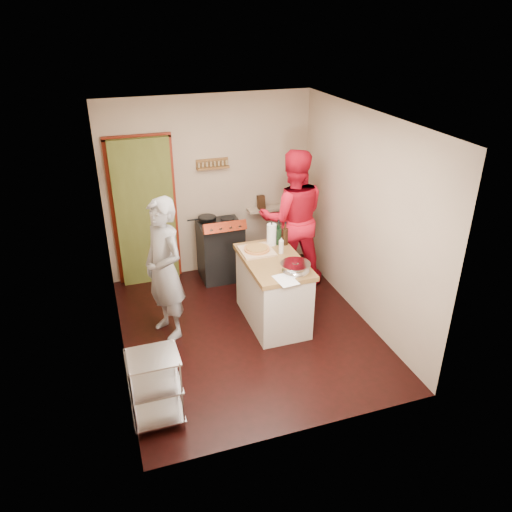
# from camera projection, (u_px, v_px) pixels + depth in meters

# --- Properties ---
(floor) EXTENTS (3.50, 3.50, 0.00)m
(floor) POSITION_uv_depth(u_px,v_px,m) (247.00, 329.00, 6.25)
(floor) COLOR black
(floor) RESTS_ON ground
(back_wall) EXTENTS (3.00, 0.44, 2.60)m
(back_wall) POSITION_uv_depth(u_px,v_px,m) (166.00, 203.00, 7.07)
(back_wall) COLOR tan
(back_wall) RESTS_ON ground
(left_wall) EXTENTS (0.04, 3.50, 2.60)m
(left_wall) POSITION_uv_depth(u_px,v_px,m) (110.00, 254.00, 5.24)
(left_wall) COLOR tan
(left_wall) RESTS_ON ground
(right_wall) EXTENTS (0.04, 3.50, 2.60)m
(right_wall) POSITION_uv_depth(u_px,v_px,m) (363.00, 219.00, 6.09)
(right_wall) COLOR tan
(right_wall) RESTS_ON ground
(ceiling) EXTENTS (3.00, 3.50, 0.02)m
(ceiling) POSITION_uv_depth(u_px,v_px,m) (245.00, 118.00, 5.07)
(ceiling) COLOR white
(ceiling) RESTS_ON back_wall
(stove) EXTENTS (0.60, 0.63, 1.00)m
(stove) POSITION_uv_depth(u_px,v_px,m) (221.00, 250.00, 7.27)
(stove) COLOR black
(stove) RESTS_ON ground
(wire_shelving) EXTENTS (0.48, 0.40, 0.80)m
(wire_shelving) POSITION_uv_depth(u_px,v_px,m) (155.00, 386.00, 4.67)
(wire_shelving) COLOR silver
(wire_shelving) RESTS_ON ground
(island) EXTENTS (0.69, 1.27, 1.19)m
(island) POSITION_uv_depth(u_px,v_px,m) (273.00, 289.00, 6.23)
(island) COLOR #BDB1A1
(island) RESTS_ON ground
(person_stripe) EXTENTS (0.64, 0.75, 1.75)m
(person_stripe) POSITION_uv_depth(u_px,v_px,m) (164.00, 270.00, 5.81)
(person_stripe) COLOR silver
(person_stripe) RESTS_ON ground
(person_red) EXTENTS (1.09, 0.93, 1.95)m
(person_red) POSITION_uv_depth(u_px,v_px,m) (293.00, 218.00, 6.96)
(person_red) COLOR red
(person_red) RESTS_ON ground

